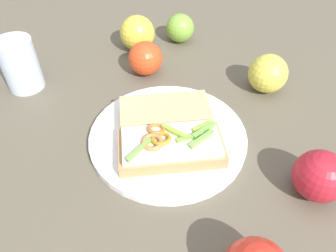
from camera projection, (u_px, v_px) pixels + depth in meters
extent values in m
plane|color=brown|center=(168.00, 139.00, 0.59)|extent=(2.00, 2.00, 0.00)
cylinder|color=white|center=(168.00, 137.00, 0.59)|extent=(0.28, 0.28, 0.01)
cube|color=#AF8251|center=(171.00, 149.00, 0.54)|extent=(0.19, 0.18, 0.02)
cube|color=#F6DFCB|center=(171.00, 142.00, 0.53)|extent=(0.17, 0.16, 0.01)
torus|color=#AC7F1E|center=(161.00, 139.00, 0.52)|extent=(0.05, 0.05, 0.02)
torus|color=#B0763C|center=(152.00, 142.00, 0.52)|extent=(0.04, 0.04, 0.01)
torus|color=#C5672A|center=(157.00, 129.00, 0.54)|extent=(0.04, 0.04, 0.02)
cube|color=#719F48|center=(139.00, 150.00, 0.51)|extent=(0.06, 0.01, 0.01)
cube|color=#72AB4A|center=(202.00, 139.00, 0.52)|extent=(0.05, 0.01, 0.01)
cube|color=#76A842|center=(190.00, 137.00, 0.53)|extent=(0.04, 0.03, 0.01)
cube|color=#6FAC46|center=(204.00, 130.00, 0.54)|extent=(0.05, 0.01, 0.01)
cube|color=#8CB139|center=(174.00, 132.00, 0.54)|extent=(0.01, 0.05, 0.01)
cube|color=#8DAA37|center=(202.00, 126.00, 0.55)|extent=(0.04, 0.02, 0.01)
cube|color=tan|center=(165.00, 112.00, 0.60)|extent=(0.18, 0.17, 0.03)
sphere|color=gold|center=(137.00, 33.00, 0.78)|extent=(0.10, 0.10, 0.08)
sphere|color=gold|center=(268.00, 74.00, 0.67)|extent=(0.08, 0.08, 0.08)
sphere|color=red|center=(145.00, 58.00, 0.71)|extent=(0.09, 0.09, 0.07)
sphere|color=#71A438|center=(180.00, 28.00, 0.81)|extent=(0.08, 0.08, 0.07)
sphere|color=#AF1B28|center=(320.00, 176.00, 0.48)|extent=(0.09, 0.09, 0.08)
cylinder|color=silver|center=(20.00, 65.00, 0.67)|extent=(0.07, 0.07, 0.11)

